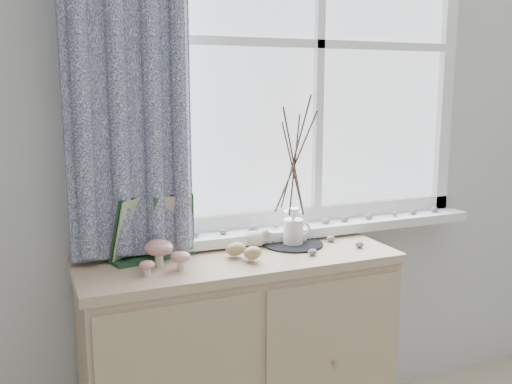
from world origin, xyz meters
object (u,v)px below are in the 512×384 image
(sideboard, at_px, (240,361))
(botanical_book, at_px, (154,228))
(toadstool_cluster, at_px, (162,252))
(twig_pitcher, at_px, (294,159))

(sideboard, height_order, botanical_book, botanical_book)
(sideboard, bearing_deg, toadstool_cluster, -175.60)
(botanical_book, relative_size, toadstool_cluster, 1.95)
(twig_pitcher, bearing_deg, sideboard, -151.40)
(twig_pitcher, bearing_deg, toadstool_cluster, -156.16)
(botanical_book, xyz_separation_m, toadstool_cluster, (0.01, -0.09, -0.07))
(botanical_book, relative_size, twig_pitcher, 0.59)
(sideboard, height_order, twig_pitcher, twig_pitcher)
(botanical_book, distance_m, toadstool_cluster, 0.12)
(sideboard, distance_m, twig_pitcher, 0.82)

